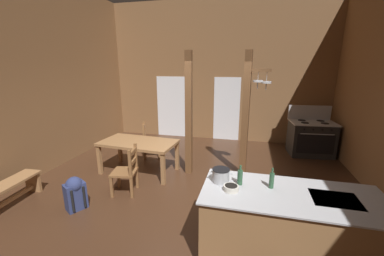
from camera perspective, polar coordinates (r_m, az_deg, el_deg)
ground_plane at (r=4.63m, az=-1.82°, el=-17.51°), size 7.68×8.73×0.10m
wall_back at (r=7.88m, az=6.05°, el=13.01°), size 7.68×0.14×4.37m
wall_left at (r=5.93m, az=-37.45°, el=9.51°), size 0.14×8.73×4.37m
glazed_door_back_left at (r=8.28m, az=-4.96°, el=5.04°), size 1.00×0.01×2.05m
glazed_panel_back_right at (r=7.89m, az=8.24°, el=4.45°), size 0.84×0.01×2.05m
kitchen_island at (r=3.46m, az=21.90°, el=-21.01°), size 2.17×0.97×0.92m
stove_range at (r=7.36m, az=26.46°, el=-2.07°), size 1.21×0.91×1.32m
support_post_with_pot_rack at (r=5.20m, az=12.93°, el=3.54°), size 0.56×0.24×2.72m
support_post_center at (r=5.24m, az=-0.77°, el=3.09°), size 0.14×0.14×2.72m
dining_table at (r=5.60m, az=-12.65°, el=-4.01°), size 1.77×1.04×0.74m
ladderback_chair_near_window at (r=6.55m, az=-10.06°, el=-2.95°), size 0.57×0.57×0.95m
ladderback_chair_by_post at (r=4.83m, az=-15.29°, el=-9.88°), size 0.51×0.51×0.95m
bench_along_left_wall at (r=5.39m, az=-37.43°, el=-11.71°), size 0.44×1.15×0.44m
backpack at (r=4.69m, az=-26.11°, el=-13.59°), size 0.38×0.39×0.60m
stockpot_on_counter at (r=3.24m, az=6.91°, el=-11.14°), size 0.30×0.23×0.18m
mixing_bowl_on_counter at (r=3.08m, az=9.29°, el=-13.93°), size 0.19×0.19×0.07m
bottle_tall_on_counter at (r=3.22m, az=18.45°, el=-11.69°), size 0.06×0.06×0.27m
bottle_short_on_counter at (r=3.21m, az=11.37°, el=-11.35°), size 0.07×0.07×0.27m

